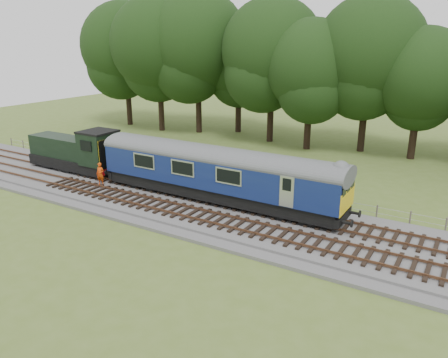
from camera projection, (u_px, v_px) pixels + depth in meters
The scene contains 9 objects.
ground at pixel (261, 224), 27.32m from camera, with size 120.00×120.00×0.00m, color #516826.
ballast at pixel (261, 222), 27.27m from camera, with size 70.00×7.00×0.35m, color #4C4C4F.
track_north at pixel (271, 211), 28.34m from camera, with size 67.20×2.40×0.21m.
track_south at pixel (249, 227), 25.89m from camera, with size 67.20×2.40×0.21m.
fence at pixel (289, 202), 30.99m from camera, with size 64.00×0.12×1.00m, color #6B6054, non-canonical shape.
tree_line at pixel (356, 151), 45.24m from camera, with size 70.00×8.00×18.00m, color black, non-canonical shape.
dmu_railcar at pixel (216, 169), 29.71m from camera, with size 18.05×2.86×3.88m.
shunter_loco at pixel (77, 152), 36.77m from camera, with size 8.91×2.60×3.38m.
worker at pixel (100, 174), 33.33m from camera, with size 0.64×0.42×1.75m, color #DB440B.
Camera 1 is at (11.02, -22.71, 11.06)m, focal length 35.00 mm.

